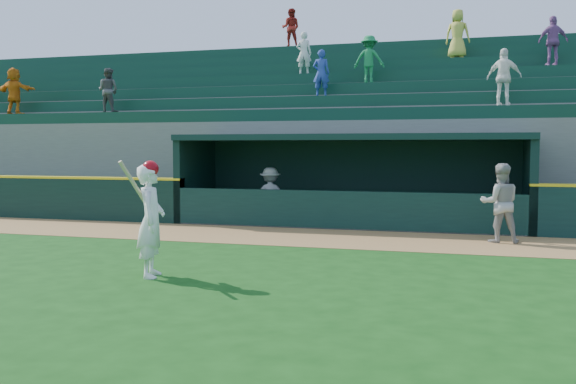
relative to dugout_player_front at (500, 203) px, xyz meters
name	(u,v)px	position (x,y,z in m)	size (l,w,h in m)	color
ground	(260,280)	(-3.81, -5.30, -0.88)	(120.00, 120.00, 0.00)	#124210
warning_track	(328,238)	(-3.81, -0.40, -0.88)	(40.00, 3.00, 0.01)	olive
dugout_player_front	(500,203)	(0.00, 0.00, 0.00)	(0.86, 0.67, 1.76)	#A09F9A
dugout_player_inside	(270,195)	(-6.00, 2.00, -0.10)	(1.01, 0.58, 1.56)	#AAAAA5
dugout	(353,175)	(-3.81, 2.70, 0.48)	(9.40, 2.80, 2.46)	slate
stands	(377,139)	(-3.82, 7.26, 1.52)	(34.50, 6.25, 7.45)	slate
batter_at_plate	(151,219)	(-5.59, -5.57, 0.07)	(0.65, 0.83, 1.92)	white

